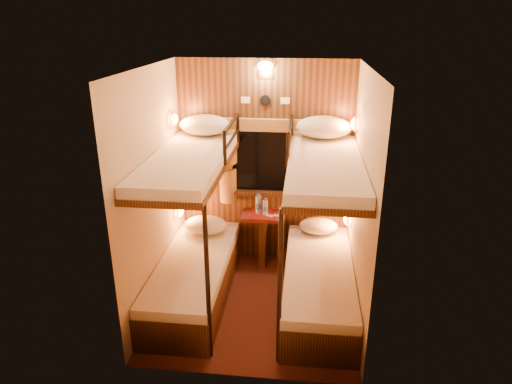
# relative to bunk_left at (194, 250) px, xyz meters

# --- Properties ---
(floor) EXTENTS (2.10, 2.10, 0.00)m
(floor) POSITION_rel_bunk_left_xyz_m (0.65, -0.07, -0.56)
(floor) COLOR #38100F
(floor) RESTS_ON ground
(ceiling) EXTENTS (2.10, 2.10, 0.00)m
(ceiling) POSITION_rel_bunk_left_xyz_m (0.65, -0.07, 1.84)
(ceiling) COLOR silver
(ceiling) RESTS_ON wall_back
(wall_back) EXTENTS (2.40, 0.00, 2.40)m
(wall_back) POSITION_rel_bunk_left_xyz_m (0.65, 0.98, 0.64)
(wall_back) COLOR #C6B293
(wall_back) RESTS_ON floor
(wall_front) EXTENTS (2.40, 0.00, 2.40)m
(wall_front) POSITION_rel_bunk_left_xyz_m (0.65, -1.12, 0.64)
(wall_front) COLOR #C6B293
(wall_front) RESTS_ON floor
(wall_left) EXTENTS (0.00, 2.40, 2.40)m
(wall_left) POSITION_rel_bunk_left_xyz_m (-0.35, -0.07, 0.64)
(wall_left) COLOR #C6B293
(wall_left) RESTS_ON floor
(wall_right) EXTENTS (0.00, 2.40, 2.40)m
(wall_right) POSITION_rel_bunk_left_xyz_m (1.65, -0.07, 0.64)
(wall_right) COLOR #C6B293
(wall_right) RESTS_ON floor
(back_panel) EXTENTS (2.00, 0.03, 2.40)m
(back_panel) POSITION_rel_bunk_left_xyz_m (0.65, 0.97, 0.64)
(back_panel) COLOR #311C0D
(back_panel) RESTS_ON floor
(bunk_left) EXTENTS (0.72, 1.90, 1.82)m
(bunk_left) POSITION_rel_bunk_left_xyz_m (0.00, 0.00, 0.00)
(bunk_left) COLOR #311C0D
(bunk_left) RESTS_ON floor
(bunk_right) EXTENTS (0.72, 1.90, 1.82)m
(bunk_right) POSITION_rel_bunk_left_xyz_m (1.30, 0.00, 0.00)
(bunk_right) COLOR #311C0D
(bunk_right) RESTS_ON floor
(window) EXTENTS (1.00, 0.12, 0.79)m
(window) POSITION_rel_bunk_left_xyz_m (0.65, 0.94, 0.62)
(window) COLOR black
(window) RESTS_ON back_panel
(curtains) EXTENTS (1.10, 0.22, 1.00)m
(curtains) POSITION_rel_bunk_left_xyz_m (0.65, 0.90, 0.71)
(curtains) COLOR olive
(curtains) RESTS_ON back_panel
(back_fixtures) EXTENTS (0.54, 0.09, 0.48)m
(back_fixtures) POSITION_rel_bunk_left_xyz_m (0.65, 0.93, 1.69)
(back_fixtures) COLOR black
(back_fixtures) RESTS_ON back_panel
(reading_lamps) EXTENTS (2.00, 0.20, 1.25)m
(reading_lamps) POSITION_rel_bunk_left_xyz_m (0.65, 0.63, 0.68)
(reading_lamps) COLOR orange
(reading_lamps) RESTS_ON wall_left
(table) EXTENTS (0.50, 0.34, 0.66)m
(table) POSITION_rel_bunk_left_xyz_m (0.65, 0.78, -0.14)
(table) COLOR #5C1A15
(table) RESTS_ON floor
(bottle_left) EXTENTS (0.07, 0.07, 0.24)m
(bottle_left) POSITION_rel_bunk_left_xyz_m (0.59, 0.81, 0.20)
(bottle_left) COLOR #99BFE5
(bottle_left) RESTS_ON table
(bottle_right) EXTENTS (0.06, 0.06, 0.21)m
(bottle_right) POSITION_rel_bunk_left_xyz_m (0.67, 0.76, 0.18)
(bottle_right) COLOR #99BFE5
(bottle_right) RESTS_ON table
(sachet_a) EXTENTS (0.10, 0.09, 0.01)m
(sachet_a) POSITION_rel_bunk_left_xyz_m (0.73, 0.73, 0.09)
(sachet_a) COLOR silver
(sachet_a) RESTS_ON table
(sachet_b) EXTENTS (0.08, 0.06, 0.01)m
(sachet_b) POSITION_rel_bunk_left_xyz_m (0.81, 0.76, 0.09)
(sachet_b) COLOR silver
(sachet_b) RESTS_ON table
(pillow_lower_left) EXTENTS (0.50, 0.35, 0.19)m
(pillow_lower_left) POSITION_rel_bunk_left_xyz_m (-0.00, 0.61, -0.00)
(pillow_lower_left) COLOR silver
(pillow_lower_left) RESTS_ON bunk_left
(pillow_lower_right) EXTENTS (0.45, 0.32, 0.17)m
(pillow_lower_right) POSITION_rel_bunk_left_xyz_m (1.30, 0.75, -0.01)
(pillow_lower_right) COLOR silver
(pillow_lower_right) RESTS_ON bunk_right
(pillow_upper_left) EXTENTS (0.57, 0.40, 0.22)m
(pillow_upper_left) POSITION_rel_bunk_left_xyz_m (-0.00, 0.77, 1.14)
(pillow_upper_left) COLOR silver
(pillow_upper_left) RESTS_ON bunk_left
(pillow_upper_right) EXTENTS (0.60, 0.43, 0.24)m
(pillow_upper_right) POSITION_rel_bunk_left_xyz_m (1.30, 0.77, 1.15)
(pillow_upper_right) COLOR silver
(pillow_upper_right) RESTS_ON bunk_right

